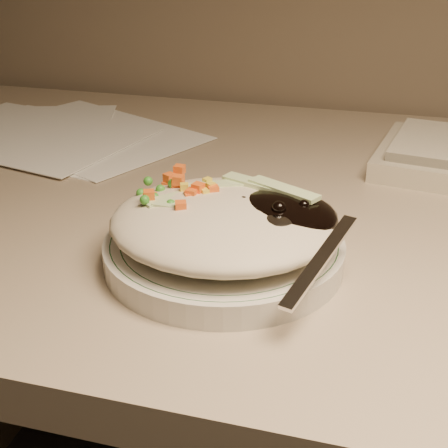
# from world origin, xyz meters

# --- Properties ---
(desk) EXTENTS (1.40, 0.70, 0.74)m
(desk) POSITION_xyz_m (0.00, 1.38, 0.54)
(desk) COLOR gray
(desk) RESTS_ON ground
(plate) EXTENTS (0.21, 0.21, 0.02)m
(plate) POSITION_xyz_m (-0.08, 1.22, 0.75)
(plate) COLOR silver
(plate) RESTS_ON desk
(plate_rim) EXTENTS (0.20, 0.20, 0.00)m
(plate_rim) POSITION_xyz_m (-0.08, 1.22, 0.76)
(plate_rim) COLOR #144723
(plate_rim) RESTS_ON plate
(meal) EXTENTS (0.21, 0.19, 0.05)m
(meal) POSITION_xyz_m (-0.08, 1.22, 0.78)
(meal) COLOR #BBAF97
(meal) RESTS_ON plate
(papers) EXTENTS (0.48, 0.32, 0.00)m
(papers) POSITION_xyz_m (-0.42, 1.49, 0.74)
(papers) COLOR white
(papers) RESTS_ON desk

